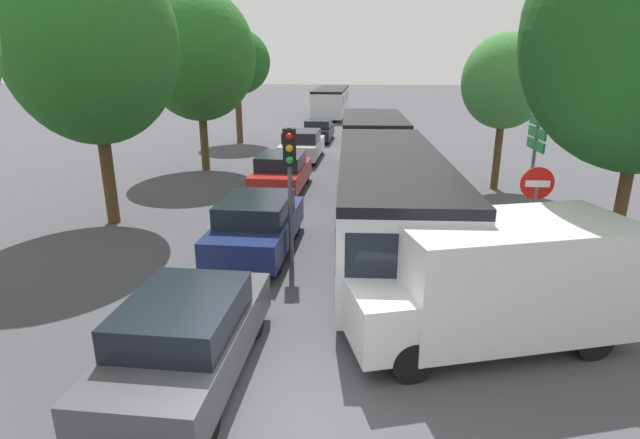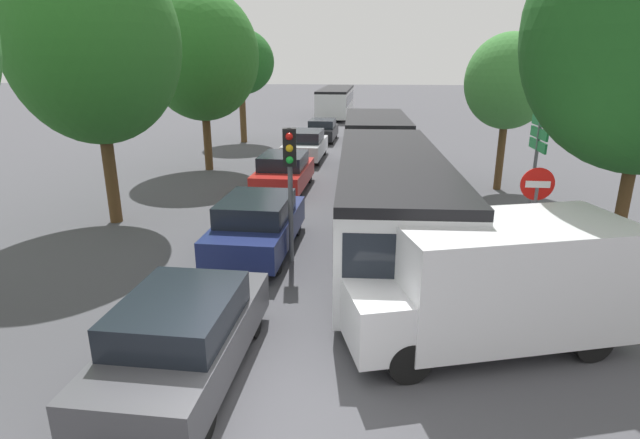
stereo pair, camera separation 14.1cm
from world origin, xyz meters
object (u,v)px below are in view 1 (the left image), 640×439
(direction_sign_post, at_px, (535,147))
(tree_left_far, at_px, (198,59))
(tree_left_distant, at_px, (236,64))
(tree_right_mid, at_px, (506,84))
(articulated_bus, at_px, (381,166))
(no_entry_sign, at_px, (534,210))
(traffic_light, at_px, (290,166))
(white_van, at_px, (497,279))
(queued_car_red, at_px, (282,172))
(queued_car_silver, at_px, (302,145))
(queued_car_graphite, at_px, (187,337))
(queued_car_navy, at_px, (257,224))
(city_bus_rear, at_px, (331,100))
(queued_car_black, at_px, (319,130))
(tree_left_mid, at_px, (91,42))

(direction_sign_post, xyz_separation_m, tree_left_far, (-12.29, 7.86, 2.40))
(tree_left_distant, xyz_separation_m, tree_right_mid, (13.01, -10.73, -0.63))
(articulated_bus, height_order, no_entry_sign, no_entry_sign)
(traffic_light, distance_m, tree_left_distant, 20.01)
(white_van, bearing_deg, queued_car_red, -78.51)
(queued_car_silver, distance_m, tree_left_far, 6.59)
(white_van, relative_size, no_entry_sign, 1.90)
(queued_car_red, bearing_deg, articulated_bus, -119.31)
(tree_left_distant, bearing_deg, direction_sign_post, -51.86)
(articulated_bus, relative_size, queued_car_graphite, 4.13)
(white_van, xyz_separation_m, tree_left_distant, (-10.08, 22.44, 3.46))
(queued_car_navy, distance_m, tree_left_far, 11.94)
(city_bus_rear, bearing_deg, articulated_bus, -172.34)
(direction_sign_post, relative_size, tree_left_far, 0.45)
(no_entry_sign, bearing_deg, white_van, -29.24)
(queued_car_red, xyz_separation_m, queued_car_black, (0.35, 12.61, -0.05))
(city_bus_rear, relative_size, white_van, 2.18)
(city_bus_rear, xyz_separation_m, no_entry_sign, (6.57, -35.77, 0.43))
(articulated_bus, xyz_separation_m, queued_car_graphite, (-3.35, -9.91, -0.76))
(white_van, height_order, traffic_light, traffic_light)
(articulated_bus, xyz_separation_m, tree_left_distant, (-8.27, 14.07, 3.19))
(queued_car_graphite, height_order, tree_left_distant, tree_left_distant)
(queued_car_silver, bearing_deg, no_entry_sign, -153.64)
(queued_car_red, relative_size, tree_right_mid, 0.72)
(queued_car_black, bearing_deg, city_bus_rear, 2.18)
(articulated_bus, bearing_deg, city_bus_rear, -175.02)
(tree_left_mid, bearing_deg, tree_left_distant, 89.33)
(queued_car_black, distance_m, tree_right_mid, 14.52)
(white_van, height_order, tree_left_far, tree_left_far)
(queued_car_red, distance_m, white_van, 12.01)
(queued_car_black, relative_size, white_van, 0.75)
(direction_sign_post, bearing_deg, tree_left_mid, 0.76)
(direction_sign_post, xyz_separation_m, tree_left_distant, (-12.59, 16.04, 2.13))
(queued_car_red, height_order, no_entry_sign, no_entry_sign)
(city_bus_rear, height_order, queued_car_black, city_bus_rear)
(no_entry_sign, bearing_deg, queued_car_black, -162.91)
(city_bus_rear, distance_m, traffic_light, 34.60)
(queued_car_silver, height_order, queued_car_black, queued_car_silver)
(articulated_bus, relative_size, queued_car_red, 4.11)
(no_entry_sign, bearing_deg, tree_left_far, -137.45)
(articulated_bus, distance_m, queued_car_silver, 9.43)
(queued_car_silver, height_order, white_van, white_van)
(white_van, xyz_separation_m, traffic_light, (-4.17, 3.45, 1.26))
(queued_car_graphite, xyz_separation_m, queued_car_navy, (-0.03, 5.61, 0.02))
(city_bus_rear, relative_size, tree_right_mid, 1.96)
(tree_left_distant, bearing_deg, queued_car_black, 9.39)
(articulated_bus, height_order, queued_car_navy, articulated_bus)
(traffic_light, bearing_deg, tree_right_mid, 132.07)
(tree_right_mid, bearing_deg, traffic_light, -130.73)
(tree_left_mid, height_order, tree_left_far, tree_left_mid)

